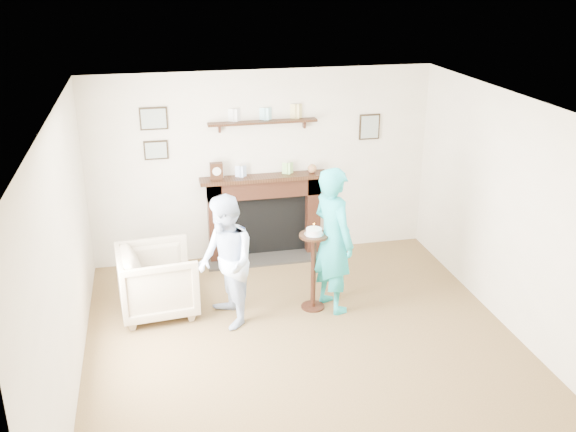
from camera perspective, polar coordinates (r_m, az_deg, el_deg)
The scene contains 6 objects.
ground at distance 6.74m, azimuth 1.79°, elevation -11.99°, with size 5.00×5.00×0.00m, color brown.
room_shell at distance 6.63m, azimuth 0.48°, elevation 3.09°, with size 4.54×5.02×2.52m.
armchair at distance 7.60m, azimuth -11.28°, elevation -8.25°, with size 0.83×0.85×0.78m, color tan.
man at distance 7.26m, azimuth -5.34°, elevation -9.38°, with size 0.72×0.56×1.48m, color silver.
woman at distance 7.55m, azimuth 3.86°, elevation -8.02°, with size 0.62×0.40×1.69m, color teal.
pedestal_table at distance 7.23m, azimuth 2.28°, elevation -3.62°, with size 0.33×0.33×1.06m.
Camera 1 is at (-1.42, -5.44, 3.72)m, focal length 40.00 mm.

